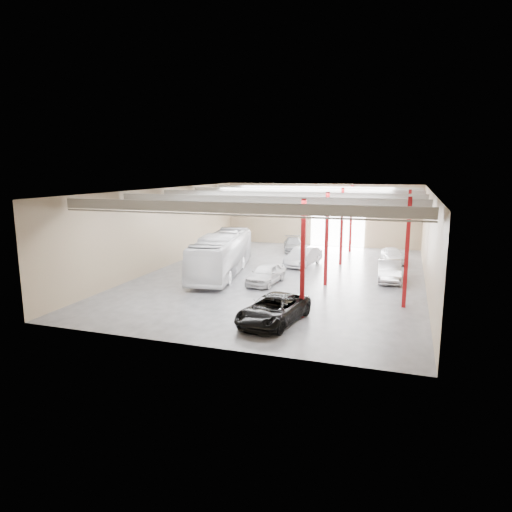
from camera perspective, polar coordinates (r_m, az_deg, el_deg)
The scene contains 8 objects.
depot_shell at distance 37.24m, azimuth 3.94°, elevation 5.16°, with size 22.12×32.12×7.06m.
coach_bus at distance 37.72m, azimuth -4.31°, elevation 0.21°, with size 2.87×12.25×3.41m, color silver.
black_sedan at distance 26.10m, azimuth 2.20°, elevation -6.69°, with size 2.62×5.69×1.58m, color black.
car_row_a at distance 34.80m, azimuth 1.26°, elevation -2.22°, with size 1.86×4.61×1.57m, color silver.
car_row_b at distance 41.51m, azimuth 5.92°, elevation -0.06°, with size 1.77×5.07×1.67m, color #B2B1B6.
car_row_c at distance 48.87m, azimuth 4.69°, elevation 1.45°, with size 1.96×4.82×1.40m, color slate.
car_right_near at distance 37.19m, azimuth 16.31°, elevation -1.79°, with size 1.69×4.85×1.60m, color #B3B3B8.
car_right_far at distance 44.61m, azimuth 16.71°, elevation 0.12°, with size 1.66×4.12×1.40m, color white.
Camera 1 is at (9.39, -35.40, 8.65)m, focal length 32.00 mm.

